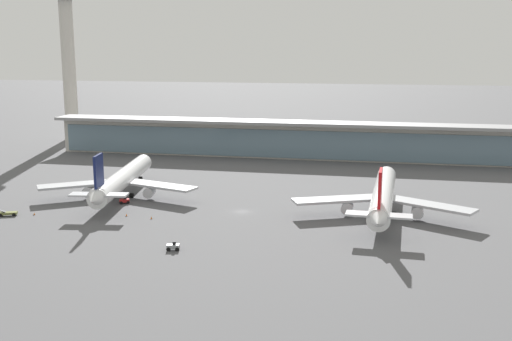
{
  "coord_description": "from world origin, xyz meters",
  "views": [
    {
      "loc": [
        36.85,
        -158.89,
        44.56
      ],
      "look_at": [
        0.0,
        19.72,
        7.66
      ],
      "focal_mm": 43.05,
      "sensor_mm": 36.0,
      "label": 1
    }
  ],
  "objects_px": {
    "service_truck_near_nose_grey": "(173,246)",
    "safety_cone_alpha": "(34,214)",
    "airliner_centre_stand": "(383,196)",
    "control_tower": "(68,50)",
    "safety_cone_bravo": "(151,218)",
    "service_truck_under_wing_red": "(124,201)",
    "service_truck_mid_apron_olive": "(7,213)",
    "safety_cone_charlie": "(126,215)",
    "airliner_left_stand": "(122,179)"
  },
  "relations": [
    {
      "from": "airliner_centre_stand",
      "to": "control_tower",
      "type": "relative_size",
      "value": 0.79
    },
    {
      "from": "control_tower",
      "to": "safety_cone_bravo",
      "type": "relative_size",
      "value": 112.98
    },
    {
      "from": "safety_cone_bravo",
      "to": "control_tower",
      "type": "bearing_deg",
      "value": 125.27
    },
    {
      "from": "service_truck_near_nose_grey",
      "to": "safety_cone_alpha",
      "type": "bearing_deg",
      "value": 156.4
    },
    {
      "from": "airliner_left_stand",
      "to": "safety_cone_charlie",
      "type": "distance_m",
      "value": 23.69
    },
    {
      "from": "service_truck_near_nose_grey",
      "to": "safety_cone_alpha",
      "type": "height_order",
      "value": "service_truck_near_nose_grey"
    },
    {
      "from": "service_truck_near_nose_grey",
      "to": "service_truck_under_wing_red",
      "type": "bearing_deg",
      "value": 126.93
    },
    {
      "from": "service_truck_under_wing_red",
      "to": "safety_cone_bravo",
      "type": "height_order",
      "value": "service_truck_under_wing_red"
    },
    {
      "from": "airliner_centre_stand",
      "to": "safety_cone_charlie",
      "type": "bearing_deg",
      "value": -166.89
    },
    {
      "from": "control_tower",
      "to": "safety_cone_charlie",
      "type": "bearing_deg",
      "value": -56.79
    },
    {
      "from": "airliner_left_stand",
      "to": "airliner_centre_stand",
      "type": "height_order",
      "value": "same"
    },
    {
      "from": "service_truck_under_wing_red",
      "to": "service_truck_mid_apron_olive",
      "type": "bearing_deg",
      "value": -143.59
    },
    {
      "from": "safety_cone_alpha",
      "to": "service_truck_near_nose_grey",
      "type": "bearing_deg",
      "value": -23.6
    },
    {
      "from": "airliner_centre_stand",
      "to": "service_truck_mid_apron_olive",
      "type": "relative_size",
      "value": 9.17
    },
    {
      "from": "airliner_left_stand",
      "to": "control_tower",
      "type": "distance_m",
      "value": 133.1
    },
    {
      "from": "service_truck_near_nose_grey",
      "to": "service_truck_mid_apron_olive",
      "type": "bearing_deg",
      "value": 161.34
    },
    {
      "from": "service_truck_mid_apron_olive",
      "to": "safety_cone_charlie",
      "type": "bearing_deg",
      "value": 11.27
    },
    {
      "from": "airliner_centre_stand",
      "to": "control_tower",
      "type": "distance_m",
      "value": 189.69
    },
    {
      "from": "safety_cone_alpha",
      "to": "safety_cone_charlie",
      "type": "bearing_deg",
      "value": 8.89
    },
    {
      "from": "airliner_centre_stand",
      "to": "service_truck_near_nose_grey",
      "type": "height_order",
      "value": "airliner_centre_stand"
    },
    {
      "from": "service_truck_under_wing_red",
      "to": "safety_cone_alpha",
      "type": "height_order",
      "value": "service_truck_under_wing_red"
    },
    {
      "from": "airliner_left_stand",
      "to": "safety_cone_bravo",
      "type": "distance_m",
      "value": 28.67
    },
    {
      "from": "airliner_centre_stand",
      "to": "service_truck_under_wing_red",
      "type": "bearing_deg",
      "value": -177.56
    },
    {
      "from": "service_truck_mid_apron_olive",
      "to": "safety_cone_charlie",
      "type": "xyz_separation_m",
      "value": [
        31.49,
        6.28,
        -0.49
      ]
    },
    {
      "from": "service_truck_mid_apron_olive",
      "to": "service_truck_under_wing_red",
      "type": "bearing_deg",
      "value": 36.41
    },
    {
      "from": "safety_cone_bravo",
      "to": "safety_cone_alpha",
      "type": "bearing_deg",
      "value": -175.27
    },
    {
      "from": "service_truck_near_nose_grey",
      "to": "safety_cone_charlie",
      "type": "bearing_deg",
      "value": 131.71
    },
    {
      "from": "airliner_centre_stand",
      "to": "safety_cone_alpha",
      "type": "xyz_separation_m",
      "value": [
        -92.0,
        -19.52,
        -4.93
      ]
    },
    {
      "from": "service_truck_near_nose_grey",
      "to": "safety_cone_alpha",
      "type": "xyz_separation_m",
      "value": [
        -46.45,
        20.29,
        -0.56
      ]
    },
    {
      "from": "safety_cone_bravo",
      "to": "safety_cone_charlie",
      "type": "xyz_separation_m",
      "value": [
        -7.5,
        1.21,
        0.0
      ]
    },
    {
      "from": "control_tower",
      "to": "safety_cone_alpha",
      "type": "height_order",
      "value": "control_tower"
    },
    {
      "from": "safety_cone_charlie",
      "to": "control_tower",
      "type": "bearing_deg",
      "value": 123.21
    },
    {
      "from": "service_truck_near_nose_grey",
      "to": "safety_cone_bravo",
      "type": "bearing_deg",
      "value": 121.46
    },
    {
      "from": "airliner_left_stand",
      "to": "safety_cone_bravo",
      "type": "height_order",
      "value": "airliner_left_stand"
    },
    {
      "from": "airliner_left_stand",
      "to": "safety_cone_charlie",
      "type": "relative_size",
      "value": 89.19
    },
    {
      "from": "safety_cone_bravo",
      "to": "airliner_centre_stand",
      "type": "bearing_deg",
      "value": 15.77
    },
    {
      "from": "airliner_centre_stand",
      "to": "service_truck_mid_apron_olive",
      "type": "distance_m",
      "value": 101.1
    },
    {
      "from": "service_truck_under_wing_red",
      "to": "service_truck_mid_apron_olive",
      "type": "relative_size",
      "value": 0.49
    },
    {
      "from": "airliner_centre_stand",
      "to": "safety_cone_bravo",
      "type": "xyz_separation_m",
      "value": [
        -59.61,
        -16.84,
        -4.93
      ]
    },
    {
      "from": "service_truck_near_nose_grey",
      "to": "service_truck_under_wing_red",
      "type": "height_order",
      "value": "same"
    },
    {
      "from": "service_truck_mid_apron_olive",
      "to": "safety_cone_bravo",
      "type": "distance_m",
      "value": 39.32
    },
    {
      "from": "airliner_centre_stand",
      "to": "service_truck_near_nose_grey",
      "type": "xyz_separation_m",
      "value": [
        -45.55,
        -39.81,
        -4.37
      ]
    },
    {
      "from": "service_truck_under_wing_red",
      "to": "service_truck_near_nose_grey",
      "type": "bearing_deg",
      "value": -53.07
    },
    {
      "from": "airliner_left_stand",
      "to": "service_truck_near_nose_grey",
      "type": "xyz_separation_m",
      "value": [
        31.71,
        -45.02,
        -4.37
      ]
    },
    {
      "from": "service_truck_near_nose_grey",
      "to": "service_truck_under_wing_red",
      "type": "xyz_separation_m",
      "value": [
        -27.58,
        36.69,
        0.0
      ]
    },
    {
      "from": "safety_cone_alpha",
      "to": "safety_cone_bravo",
      "type": "distance_m",
      "value": 32.5
    },
    {
      "from": "safety_cone_charlie",
      "to": "airliner_centre_stand",
      "type": "bearing_deg",
      "value": 13.11
    },
    {
      "from": "airliner_left_stand",
      "to": "control_tower",
      "type": "xyz_separation_m",
      "value": [
        -72.31,
        105.17,
        37.75
      ]
    },
    {
      "from": "airliner_centre_stand",
      "to": "safety_cone_charlie",
      "type": "distance_m",
      "value": 69.08
    },
    {
      "from": "airliner_left_stand",
      "to": "service_truck_under_wing_red",
      "type": "xyz_separation_m",
      "value": [
        4.13,
        -8.33,
        -4.37
      ]
    }
  ]
}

